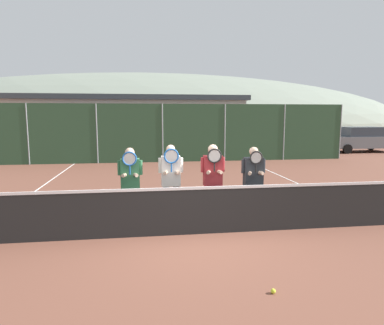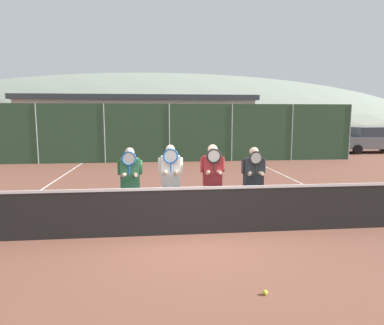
# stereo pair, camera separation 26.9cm
# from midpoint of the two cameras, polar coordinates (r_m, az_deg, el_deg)

# --- Properties ---
(ground_plane) EXTENTS (120.00, 120.00, 0.00)m
(ground_plane) POSITION_cam_midpoint_polar(r_m,az_deg,el_deg) (7.11, 1.08, -11.87)
(ground_plane) COLOR brown
(hill_distant) EXTENTS (99.23, 55.13, 19.29)m
(hill_distant) POSITION_cam_midpoint_polar(r_m,az_deg,el_deg) (64.71, -5.36, 5.68)
(hill_distant) COLOR gray
(hill_distant) RESTS_ON ground_plane
(clubhouse_building) EXTENTS (17.25, 5.50, 3.86)m
(clubhouse_building) POSITION_cam_midpoint_polar(r_m,az_deg,el_deg) (26.85, -8.44, 6.80)
(clubhouse_building) COLOR beige
(clubhouse_building) RESTS_ON ground_plane
(fence_back) EXTENTS (19.78, 0.06, 3.00)m
(fence_back) POSITION_cam_midpoint_polar(r_m,az_deg,el_deg) (17.72, -3.37, 4.91)
(fence_back) COLOR gray
(fence_back) RESTS_ON ground_plane
(tennis_net) EXTENTS (11.92, 0.09, 1.08)m
(tennis_net) POSITION_cam_midpoint_polar(r_m,az_deg,el_deg) (6.96, 1.09, -7.94)
(tennis_net) COLOR gray
(tennis_net) RESTS_ON ground_plane
(court_line_left_sideline) EXTENTS (0.05, 16.00, 0.01)m
(court_line_left_sideline) POSITION_cam_midpoint_polar(r_m,az_deg,el_deg) (10.57, -25.94, -6.07)
(court_line_left_sideline) COLOR white
(court_line_left_sideline) RESTS_ON ground_plane
(court_line_right_sideline) EXTENTS (0.05, 16.00, 0.01)m
(court_line_right_sideline) POSITION_cam_midpoint_polar(r_m,az_deg,el_deg) (11.25, 22.13, -5.04)
(court_line_right_sideline) COLOR white
(court_line_right_sideline) RESTS_ON ground_plane
(player_leftmost) EXTENTS (0.54, 0.34, 1.71)m
(player_leftmost) POSITION_cam_midpoint_polar(r_m,az_deg,el_deg) (7.63, -9.28, -2.78)
(player_leftmost) COLOR #56565B
(player_leftmost) RESTS_ON ground_plane
(player_center_left) EXTENTS (0.55, 0.34, 1.76)m
(player_center_left) POSITION_cam_midpoint_polar(r_m,az_deg,el_deg) (7.61, -2.58, -2.49)
(player_center_left) COLOR #56565B
(player_center_left) RESTS_ON ground_plane
(player_center_right) EXTENTS (0.54, 0.34, 1.77)m
(player_center_right) POSITION_cam_midpoint_polar(r_m,az_deg,el_deg) (7.65, 4.44, -2.34)
(player_center_right) COLOR black
(player_center_right) RESTS_ON ground_plane
(player_rightmost) EXTENTS (0.56, 0.34, 1.70)m
(player_rightmost) POSITION_cam_midpoint_polar(r_m,az_deg,el_deg) (7.88, 11.17, -2.54)
(player_rightmost) COLOR #232838
(player_rightmost) RESTS_ON ground_plane
(car_far_left) EXTENTS (4.03, 2.00, 1.90)m
(car_far_left) POSITION_cam_midpoint_polar(r_m,az_deg,el_deg) (21.70, -20.85, 3.52)
(car_far_left) COLOR navy
(car_far_left) RESTS_ON ground_plane
(car_left_of_center) EXTENTS (4.45, 2.02, 1.67)m
(car_left_of_center) POSITION_cam_midpoint_polar(r_m,az_deg,el_deg) (20.80, -8.10, 3.52)
(car_left_of_center) COLOR #B2B7BC
(car_left_of_center) RESTS_ON ground_plane
(car_center) EXTENTS (4.48, 2.00, 1.68)m
(car_center) POSITION_cam_midpoint_polar(r_m,az_deg,el_deg) (21.46, 5.45, 3.71)
(car_center) COLOR silver
(car_center) RESTS_ON ground_plane
(car_right_of_center) EXTENTS (4.20, 1.93, 1.86)m
(car_right_of_center) POSITION_cam_midpoint_polar(r_m,az_deg,el_deg) (22.98, 17.48, 3.84)
(car_right_of_center) COLOR #B2B7BC
(car_right_of_center) RESTS_ON ground_plane
(car_far_right) EXTENTS (4.61, 2.08, 1.66)m
(car_far_right) POSITION_cam_midpoint_polar(r_m,az_deg,el_deg) (25.26, 27.98, 3.43)
(car_far_right) COLOR slate
(car_far_right) RESTS_ON ground_plane
(tennis_ball_on_court) EXTENTS (0.07, 0.07, 0.07)m
(tennis_ball_on_court) POSITION_cam_midpoint_polar(r_m,az_deg,el_deg) (5.05, 13.69, -20.31)
(tennis_ball_on_court) COLOR #CCDB33
(tennis_ball_on_court) RESTS_ON ground_plane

